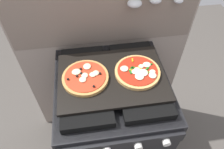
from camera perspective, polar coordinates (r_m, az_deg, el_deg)
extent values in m
plane|color=#4C4742|center=(1.84, 0.00, -19.37)|extent=(4.00, 4.00, 0.00)
cube|color=gray|center=(1.38, -2.02, 6.18)|extent=(1.10, 0.03, 1.55)
cube|color=gray|center=(1.15, -2.44, 19.53)|extent=(1.08, 0.00, 0.56)
ellipsoid|color=silver|center=(1.16, 6.17, 18.75)|extent=(0.08, 0.07, 0.04)
ellipsoid|color=silver|center=(1.18, 11.77, 19.24)|extent=(0.06, 0.06, 0.04)
ellipsoid|color=silver|center=(1.24, 17.69, 18.69)|extent=(0.05, 0.05, 0.03)
cube|color=black|center=(1.45, 0.00, -13.02)|extent=(0.60, 0.60, 0.86)
cube|color=black|center=(1.10, 0.00, -2.48)|extent=(0.59, 0.59, 0.01)
cube|color=black|center=(1.07, -7.41, -2.43)|extent=(0.24, 0.51, 0.04)
cube|color=black|center=(1.10, 7.23, -0.79)|extent=(0.24, 0.51, 0.04)
cube|color=black|center=(0.99, 2.74, -18.50)|extent=(0.58, 0.02, 0.07)
cylinder|color=silver|center=(0.99, 7.19, -18.96)|extent=(0.04, 0.02, 0.04)
cylinder|color=silver|center=(1.02, 14.64, -17.54)|extent=(0.04, 0.02, 0.04)
cube|color=black|center=(1.06, 0.00, -0.64)|extent=(0.54, 0.38, 0.02)
cylinder|color=#C18947|center=(1.04, -7.25, -0.95)|extent=(0.23, 0.23, 0.02)
cylinder|color=red|center=(1.03, -7.30, -0.55)|extent=(0.20, 0.20, 0.00)
ellipsoid|color=beige|center=(1.03, -5.26, 0.11)|extent=(0.03, 0.03, 0.01)
ellipsoid|color=beige|center=(1.02, -7.43, -0.43)|extent=(0.03, 0.04, 0.01)
ellipsoid|color=beige|center=(1.05, -9.71, 0.73)|extent=(0.04, 0.04, 0.01)
ellipsoid|color=beige|center=(1.07, -6.80, 2.23)|extent=(0.04, 0.04, 0.01)
ellipsoid|color=beige|center=(1.03, -4.43, 0.42)|extent=(0.03, 0.03, 0.01)
ellipsoid|color=beige|center=(1.01, -7.98, -1.36)|extent=(0.03, 0.04, 0.01)
sphere|color=black|center=(1.06, -8.54, 1.57)|extent=(0.01, 0.01, 0.01)
sphere|color=black|center=(0.98, -5.00, -3.21)|extent=(0.01, 0.01, 0.01)
sphere|color=black|center=(1.02, -3.24, 0.11)|extent=(0.01, 0.01, 0.01)
sphere|color=black|center=(1.02, -11.93, -1.22)|extent=(0.01, 0.01, 0.01)
sphere|color=black|center=(1.04, -8.33, 0.34)|extent=(0.01, 0.01, 0.01)
sphere|color=black|center=(1.03, -9.53, -0.30)|extent=(0.01, 0.01, 0.01)
cylinder|color=tan|center=(1.06, 6.97, 0.59)|extent=(0.23, 0.23, 0.02)
cylinder|color=#AD2614|center=(1.05, 7.02, 0.99)|extent=(0.20, 0.20, 0.00)
ellipsoid|color=beige|center=(1.04, 8.49, 0.56)|extent=(0.05, 0.05, 0.01)
ellipsoid|color=beige|center=(1.05, 3.37, 1.63)|extent=(0.04, 0.04, 0.01)
ellipsoid|color=beige|center=(1.05, 10.97, 0.78)|extent=(0.03, 0.03, 0.01)
ellipsoid|color=beige|center=(1.05, 6.93, 1.23)|extent=(0.03, 0.03, 0.01)
ellipsoid|color=beige|center=(1.08, 9.46, 2.69)|extent=(0.04, 0.04, 0.01)
ellipsoid|color=beige|center=(1.02, 7.49, -0.52)|extent=(0.05, 0.05, 0.01)
ellipsoid|color=beige|center=(1.04, 6.38, 0.79)|extent=(0.04, 0.04, 0.01)
ellipsoid|color=beige|center=(1.04, 11.01, -0.19)|extent=(0.04, 0.04, 0.01)
ellipsoid|color=beige|center=(1.07, 7.98, 2.27)|extent=(0.03, 0.03, 0.01)
cube|color=#19721E|center=(1.06, 5.44, 1.76)|extent=(0.02, 0.02, 0.00)
cube|color=gold|center=(1.06, 7.55, 1.74)|extent=(0.02, 0.02, 0.00)
cube|color=#19721E|center=(1.04, 7.32, 0.28)|extent=(0.02, 0.02, 0.00)
cube|color=gold|center=(1.10, 5.62, 3.93)|extent=(0.01, 0.02, 0.00)
cube|color=#19721E|center=(1.04, 5.04, 0.70)|extent=(0.01, 0.02, 0.00)
cube|color=#19721E|center=(1.07, 9.50, 1.62)|extent=(0.02, 0.02, 0.00)
cube|color=gold|center=(1.05, 5.33, 1.19)|extent=(0.02, 0.02, 0.00)
cube|color=#19721E|center=(1.09, 10.39, 2.71)|extent=(0.03, 0.02, 0.00)
cube|color=#19721E|center=(1.05, 9.55, 0.85)|extent=(0.02, 0.03, 0.00)
cube|color=#19721E|center=(1.06, 5.77, 1.89)|extent=(0.03, 0.01, 0.00)
cube|color=gold|center=(1.05, 10.54, 0.61)|extent=(0.02, 0.01, 0.00)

